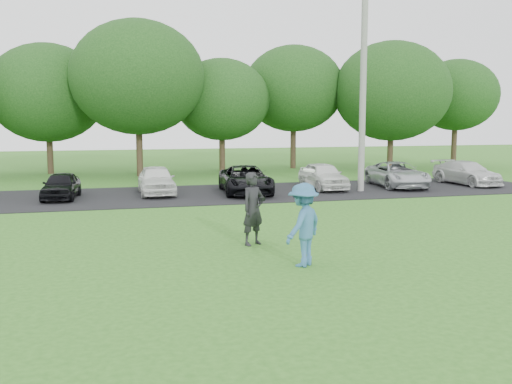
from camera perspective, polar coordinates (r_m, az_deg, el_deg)
ground at (r=12.05m, az=4.28°, el=-8.22°), size 100.00×100.00×0.00m
parking_lot at (r=24.48m, az=-5.66°, el=-0.22°), size 32.00×6.50×0.03m
utility_pole at (r=25.69m, az=10.67°, el=10.75°), size 0.28×0.28×9.61m
frisbee_player at (r=12.55m, az=4.75°, el=-3.27°), size 1.35×1.29×2.16m
camera_bystander at (r=14.58m, az=-0.29°, el=-1.70°), size 0.81×0.72×1.87m
parked_cars at (r=24.85m, az=-1.60°, el=1.31°), size 27.98×4.89×1.23m
tree_row at (r=34.19m, az=-5.86°, el=10.14°), size 42.39×9.85×8.64m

